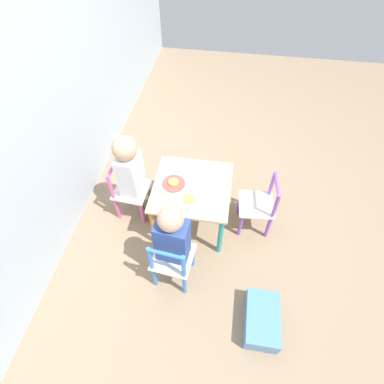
{
  "coord_description": "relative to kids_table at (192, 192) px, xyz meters",
  "views": [
    {
      "loc": [
        -1.38,
        -0.22,
        2.05
      ],
      "look_at": [
        0.0,
        0.0,
        0.37
      ],
      "focal_mm": 28.0,
      "sensor_mm": 36.0,
      "label": 1
    }
  ],
  "objects": [
    {
      "name": "ground_plane",
      "position": [
        0.0,
        0.0,
        -0.37
      ],
      "size": [
        6.0,
        6.0,
        0.0
      ],
      "primitive_type": "plane",
      "color": "#8C755B"
    },
    {
      "name": "house_wall",
      "position": [
        0.0,
        0.95,
        0.93
      ],
      "size": [
        6.0,
        0.06,
        2.6
      ],
      "color": "#B2C1CC",
      "rests_on": "ground_plane"
    },
    {
      "name": "kids_table",
      "position": [
        0.0,
        0.0,
        0.0
      ],
      "size": [
        0.55,
        0.55,
        0.43
      ],
      "color": "beige",
      "rests_on": "ground_plane"
    },
    {
      "name": "chair_blue",
      "position": [
        -0.51,
        0.05,
        -0.12
      ],
      "size": [
        0.29,
        0.29,
        0.51
      ],
      "rotation": [
        0.0,
        0.0,
        1.47
      ],
      "color": "silver",
      "rests_on": "ground_plane"
    },
    {
      "name": "chair_pink",
      "position": [
        0.04,
        0.51,
        -0.12
      ],
      "size": [
        0.28,
        0.28,
        0.51
      ],
      "rotation": [
        0.0,
        0.0,
        -0.08
      ],
      "color": "silver",
      "rests_on": "ground_plane"
    },
    {
      "name": "chair_purple",
      "position": [
        0.05,
        -0.51,
        -0.12
      ],
      "size": [
        0.28,
        0.28,
        0.51
      ],
      "rotation": [
        0.0,
        0.0,
        -3.05
      ],
      "color": "silver",
      "rests_on": "ground_plane"
    },
    {
      "name": "child_left",
      "position": [
        -0.45,
        0.05,
        0.07
      ],
      "size": [
        0.22,
        0.21,
        0.75
      ],
      "rotation": [
        0.0,
        0.0,
        1.47
      ],
      "color": "#4C608E",
      "rests_on": "ground_plane"
    },
    {
      "name": "child_back",
      "position": [
        0.03,
        0.45,
        0.11
      ],
      "size": [
        0.21,
        0.23,
        0.79
      ],
      "rotation": [
        0.0,
        0.0,
        -0.08
      ],
      "color": "#7A6B5B",
      "rests_on": "ground_plane"
    },
    {
      "name": "plate_left",
      "position": [
        -0.13,
        0.0,
        0.07
      ],
      "size": [
        0.18,
        0.18,
        0.03
      ],
      "color": "white",
      "rests_on": "kids_table"
    },
    {
      "name": "plate_back",
      "position": [
        0.0,
        0.13,
        0.07
      ],
      "size": [
        0.17,
        0.17,
        0.03
      ],
      "color": "#E54C47",
      "rests_on": "kids_table"
    },
    {
      "name": "storage_bin",
      "position": [
        -0.73,
        -0.56,
        -0.3
      ],
      "size": [
        0.34,
        0.21,
        0.14
      ],
      "color": "#4C7FB7",
      "rests_on": "ground_plane"
    }
  ]
}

